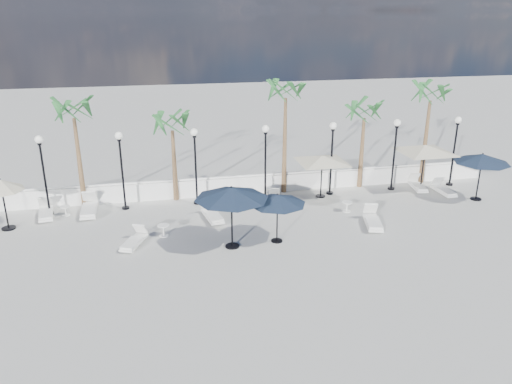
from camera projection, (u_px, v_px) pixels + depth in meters
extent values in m
plane|color=#AEAEA9|center=(301.00, 255.00, 19.75)|extent=(100.00, 100.00, 0.00)
cube|color=white|center=(261.00, 184.00, 26.50)|extent=(26.00, 0.30, 0.90)
cube|color=white|center=(261.00, 175.00, 26.32)|extent=(26.00, 0.12, 0.08)
cylinder|color=black|center=(50.00, 213.00, 23.72)|extent=(0.36, 0.36, 0.10)
cylinder|color=black|center=(45.00, 179.00, 23.14)|extent=(0.10, 0.10, 3.50)
cylinder|color=black|center=(39.00, 144.00, 22.56)|extent=(0.18, 0.18, 0.10)
sphere|color=white|center=(39.00, 139.00, 22.48)|extent=(0.36, 0.36, 0.36)
cylinder|color=black|center=(126.00, 208.00, 24.38)|extent=(0.36, 0.36, 0.10)
cylinder|color=black|center=(122.00, 175.00, 23.80)|extent=(0.10, 0.10, 3.50)
cylinder|color=black|center=(119.00, 140.00, 23.22)|extent=(0.18, 0.18, 0.10)
sphere|color=white|center=(119.00, 136.00, 23.15)|extent=(0.36, 0.36, 0.36)
cylinder|color=black|center=(197.00, 203.00, 25.05)|extent=(0.36, 0.36, 0.10)
cylinder|color=black|center=(196.00, 170.00, 24.47)|extent=(0.10, 0.10, 3.50)
cylinder|color=black|center=(194.00, 136.00, 23.88)|extent=(0.18, 0.18, 0.10)
sphere|color=white|center=(194.00, 132.00, 23.81)|extent=(0.36, 0.36, 0.36)
cylinder|color=black|center=(265.00, 198.00, 25.71)|extent=(0.36, 0.36, 0.10)
cylinder|color=black|center=(265.00, 166.00, 25.13)|extent=(0.10, 0.10, 3.50)
cylinder|color=black|center=(266.00, 133.00, 24.55)|extent=(0.18, 0.18, 0.10)
sphere|color=white|center=(266.00, 129.00, 24.48)|extent=(0.36, 0.36, 0.36)
cylinder|color=black|center=(330.00, 193.00, 26.38)|extent=(0.36, 0.36, 0.10)
cylinder|color=black|center=(331.00, 162.00, 25.79)|extent=(0.10, 0.10, 3.50)
cylinder|color=black|center=(333.00, 130.00, 25.21)|extent=(0.18, 0.18, 0.10)
sphere|color=white|center=(333.00, 126.00, 25.14)|extent=(0.36, 0.36, 0.36)
cylinder|color=black|center=(391.00, 188.00, 27.04)|extent=(0.36, 0.36, 0.10)
cylinder|color=black|center=(394.00, 158.00, 26.46)|extent=(0.10, 0.10, 3.50)
cylinder|color=black|center=(397.00, 127.00, 25.87)|extent=(0.18, 0.18, 0.10)
sphere|color=white|center=(397.00, 123.00, 25.80)|extent=(0.36, 0.36, 0.36)
cylinder|color=black|center=(449.00, 184.00, 27.70)|extent=(0.36, 0.36, 0.10)
cylinder|color=black|center=(453.00, 155.00, 27.12)|extent=(0.10, 0.10, 3.50)
cylinder|color=black|center=(458.00, 124.00, 26.54)|extent=(0.18, 0.18, 0.10)
sphere|color=white|center=(458.00, 120.00, 26.47)|extent=(0.36, 0.36, 0.36)
cone|color=brown|center=(80.00, 163.00, 24.00)|extent=(0.28, 0.28, 4.40)
cone|color=brown|center=(174.00, 166.00, 25.00)|extent=(0.28, 0.28, 3.60)
cone|color=brown|center=(285.00, 146.00, 25.84)|extent=(0.28, 0.28, 5.00)
cone|color=brown|center=(362.00, 153.00, 26.86)|extent=(0.28, 0.28, 3.80)
cone|color=brown|center=(425.00, 142.00, 27.42)|extent=(0.28, 0.28, 4.60)
cube|color=silver|center=(134.00, 243.00, 20.53)|extent=(1.16, 1.75, 0.09)
cube|color=silver|center=(132.00, 243.00, 20.29)|extent=(0.92, 1.24, 0.09)
cube|color=silver|center=(140.00, 229.00, 21.04)|extent=(0.63, 0.57, 0.52)
cube|color=silver|center=(46.00, 214.00, 23.39)|extent=(0.92, 1.93, 0.10)
cube|color=silver|center=(46.00, 214.00, 23.13)|extent=(0.78, 1.33, 0.10)
cube|color=silver|center=(45.00, 201.00, 23.92)|extent=(0.65, 0.53, 0.58)
cube|color=silver|center=(89.00, 210.00, 23.75)|extent=(0.77, 2.11, 0.11)
cube|color=silver|center=(88.00, 210.00, 23.45)|extent=(0.70, 1.43, 0.11)
cube|color=silver|center=(89.00, 196.00, 24.38)|extent=(0.67, 0.52, 0.65)
cube|color=silver|center=(213.00, 216.00, 23.12)|extent=(0.91, 1.92, 0.10)
cube|color=silver|center=(214.00, 216.00, 22.86)|extent=(0.77, 1.32, 0.10)
cube|color=silver|center=(208.00, 203.00, 23.65)|extent=(0.64, 0.53, 0.58)
cube|color=silver|center=(273.00, 204.00, 24.65)|extent=(1.11, 1.87, 0.10)
cube|color=silver|center=(273.00, 203.00, 24.39)|extent=(0.89, 1.31, 0.10)
cube|color=silver|center=(274.00, 192.00, 25.20)|extent=(0.66, 0.57, 0.55)
cube|color=silver|center=(373.00, 223.00, 22.42)|extent=(1.11, 2.03, 0.10)
cube|color=silver|center=(374.00, 223.00, 22.13)|extent=(0.91, 1.41, 0.10)
cube|color=silver|center=(370.00, 208.00, 23.02)|extent=(0.70, 0.59, 0.60)
cube|color=silver|center=(443.00, 191.00, 26.33)|extent=(0.60, 1.71, 0.09)
cube|color=silver|center=(446.00, 191.00, 26.09)|extent=(0.56, 1.16, 0.09)
cube|color=silver|center=(437.00, 181.00, 26.85)|extent=(0.54, 0.41, 0.53)
cube|color=silver|center=(418.00, 187.00, 27.00)|extent=(0.85, 1.79, 0.09)
cube|color=silver|center=(419.00, 187.00, 26.75)|extent=(0.72, 1.23, 0.09)
cube|color=silver|center=(414.00, 177.00, 27.54)|extent=(0.60, 0.49, 0.54)
cylinder|color=silver|center=(66.00, 215.00, 23.60)|extent=(0.36, 0.36, 0.03)
cylinder|color=silver|center=(66.00, 211.00, 23.53)|extent=(0.05, 0.05, 0.43)
cylinder|color=silver|center=(65.00, 207.00, 23.46)|extent=(0.47, 0.47, 0.03)
cylinder|color=silver|center=(164.00, 236.00, 21.46)|extent=(0.40, 0.40, 0.03)
cylinder|color=silver|center=(164.00, 231.00, 21.38)|extent=(0.06, 0.06, 0.48)
cylinder|color=silver|center=(163.00, 225.00, 21.30)|extent=(0.52, 0.52, 0.03)
cylinder|color=silver|center=(347.00, 211.00, 24.07)|extent=(0.39, 0.39, 0.03)
cylinder|color=silver|center=(347.00, 207.00, 23.99)|extent=(0.06, 0.06, 0.47)
cylinder|color=silver|center=(347.00, 202.00, 23.91)|extent=(0.51, 0.51, 0.03)
cylinder|color=black|center=(232.00, 246.00, 20.46)|extent=(0.58, 0.58, 0.06)
cylinder|color=black|center=(232.00, 218.00, 20.04)|extent=(0.07, 0.07, 2.53)
cone|color=black|center=(231.00, 193.00, 19.67)|extent=(3.00, 3.00, 0.47)
sphere|color=black|center=(231.00, 187.00, 19.58)|extent=(0.08, 0.08, 0.08)
cylinder|color=black|center=(277.00, 241.00, 20.95)|extent=(0.48, 0.48, 0.05)
cylinder|color=black|center=(277.00, 219.00, 20.61)|extent=(0.06, 0.06, 2.05)
cone|color=black|center=(277.00, 199.00, 20.31)|extent=(2.39, 2.39, 0.38)
sphere|color=black|center=(278.00, 194.00, 20.24)|extent=(0.07, 0.07, 0.07)
cylinder|color=black|center=(476.00, 199.00, 25.59)|extent=(0.55, 0.55, 0.06)
cylinder|color=black|center=(479.00, 178.00, 25.19)|extent=(0.07, 0.07, 2.37)
cone|color=black|center=(482.00, 158.00, 24.85)|extent=(2.77, 2.77, 0.44)
sphere|color=black|center=(483.00, 154.00, 24.76)|extent=(0.08, 0.08, 0.08)
cylinder|color=black|center=(320.00, 196.00, 25.99)|extent=(0.49, 0.49, 0.06)
cylinder|color=black|center=(321.00, 177.00, 25.63)|extent=(0.07, 0.07, 2.19)
pyramid|color=#BFB197|center=(322.00, 156.00, 25.24)|extent=(4.84, 4.84, 0.33)
cylinder|color=black|center=(420.00, 189.00, 27.07)|extent=(0.56, 0.56, 0.06)
cylinder|color=black|center=(423.00, 168.00, 26.66)|extent=(0.08, 0.08, 2.44)
pyramid|color=#BFB197|center=(425.00, 145.00, 26.24)|extent=(5.29, 5.29, 0.38)
cylinder|color=black|center=(9.00, 228.00, 22.15)|extent=(0.60, 0.60, 0.06)
cylinder|color=black|center=(5.00, 205.00, 21.77)|extent=(0.08, 0.08, 2.25)
cone|color=#BFB197|center=(1.00, 185.00, 21.45)|extent=(1.93, 1.93, 0.48)
sphere|color=black|center=(0.00, 179.00, 21.36)|extent=(0.09, 0.09, 0.09)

